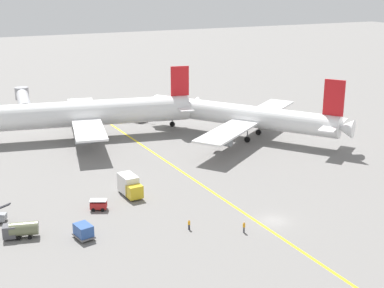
# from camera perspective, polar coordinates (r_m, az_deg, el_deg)

# --- Properties ---
(ground_plane) EXTENTS (600.00, 600.00, 0.00)m
(ground_plane) POSITION_cam_1_polar(r_m,az_deg,el_deg) (85.16, 8.57, -7.99)
(ground_plane) COLOR slate
(taxiway_stripe) EXTENTS (6.16, 119.89, 0.01)m
(taxiway_stripe) POSITION_cam_1_polar(r_m,az_deg,el_deg) (91.50, 3.55, -5.99)
(taxiway_stripe) COLOR yellow
(taxiway_stripe) RESTS_ON ground
(airliner_at_gate_left) EXTENTS (59.72, 40.78, 15.86)m
(airliner_at_gate_left) POSITION_cam_1_polar(r_m,az_deg,el_deg) (127.81, -12.26, 3.08)
(airliner_at_gate_left) COLOR white
(airliner_at_gate_left) RESTS_ON ground
(airliner_being_pushed) EXTENTS (39.77, 44.89, 15.44)m
(airliner_being_pushed) POSITION_cam_1_polar(r_m,az_deg,el_deg) (126.48, 5.36, 2.98)
(airliner_being_pushed) COLOR white
(airliner_being_pushed) RESTS_ON ground
(pushback_tug) EXTENTS (6.54, 8.71, 2.85)m
(pushback_tug) POSITION_cam_1_polar(r_m,az_deg,el_deg) (142.23, -6.19, 2.91)
(pushback_tug) COLOR gray
(pushback_tug) RESTS_ON ground
(gse_baggage_cart_trailing) EXTENTS (3.14, 2.56, 1.71)m
(gse_baggage_cart_trailing) POSITION_cam_1_polar(r_m,az_deg,el_deg) (88.88, -9.83, -6.33)
(gse_baggage_cart_trailing) COLOR red
(gse_baggage_cart_trailing) RESTS_ON ground
(gse_container_dolly_flat) EXTENTS (2.83, 3.59, 2.15)m
(gse_container_dolly_flat) POSITION_cam_1_polar(r_m,az_deg,el_deg) (79.88, -11.37, -8.98)
(gse_container_dolly_flat) COLOR slate
(gse_container_dolly_flat) RESTS_ON ground
(gse_catering_truck_tall) EXTENTS (2.86, 6.01, 3.50)m
(gse_catering_truck_tall) POSITION_cam_1_polar(r_m,az_deg,el_deg) (93.48, -6.57, -4.39)
(gse_catering_truck_tall) COLOR gold
(gse_catering_truck_tall) RESTS_ON ground
(gse_fuel_bowser_stubby) EXTENTS (5.20, 2.98, 2.40)m
(gse_fuel_bowser_stubby) POSITION_cam_1_polar(r_m,az_deg,el_deg) (82.20, -17.66, -8.58)
(gse_fuel_bowser_stubby) COLOR #666B4C
(gse_fuel_bowser_stubby) RESTS_ON ground
(ground_crew_marshaller_foreground) EXTENTS (0.36, 0.36, 1.73)m
(ground_crew_marshaller_foreground) POSITION_cam_1_polar(r_m,az_deg,el_deg) (80.52, 5.50, -8.69)
(ground_crew_marshaller_foreground) COLOR #4C4C51
(ground_crew_marshaller_foreground) RESTS_ON ground
(ground_crew_wing_walker_right) EXTENTS (0.36, 0.36, 1.59)m
(ground_crew_wing_walker_right) POSITION_cam_1_polar(r_m,az_deg,el_deg) (81.08, -0.31, -8.48)
(ground_crew_wing_walker_right) COLOR black
(ground_crew_wing_walker_right) RESTS_ON ground
(jet_bridge) EXTENTS (5.63, 22.33, 6.02)m
(jet_bridge) POSITION_cam_1_polar(r_m,az_deg,el_deg) (154.68, -17.36, 4.54)
(jet_bridge) COLOR #B7B7BC
(jet_bridge) RESTS_ON ground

